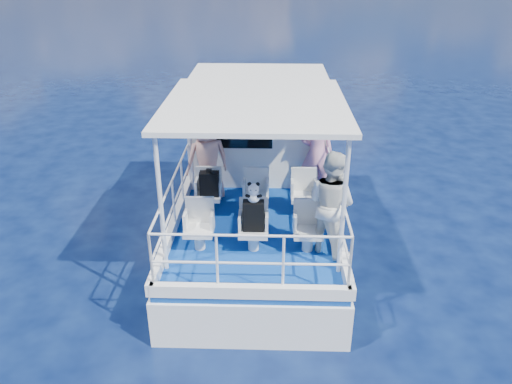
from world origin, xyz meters
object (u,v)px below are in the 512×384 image
passenger_port_fwd (207,160)px  panda (254,192)px  passenger_stbd_aft (331,203)px  backpack_center (253,216)px

passenger_port_fwd → panda: passenger_port_fwd is taller
passenger_stbd_aft → panda: size_ratio=5.10×
passenger_stbd_aft → backpack_center: bearing=45.1°
backpack_center → panda: panda is taller
backpack_center → panda: size_ratio=1.49×
panda → backpack_center: bearing=102.0°
passenger_port_fwd → backpack_center: 2.09m
backpack_center → passenger_port_fwd: bearing=117.6°
backpack_center → panda: (0.00, -0.02, 0.43)m
passenger_port_fwd → passenger_stbd_aft: 2.86m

